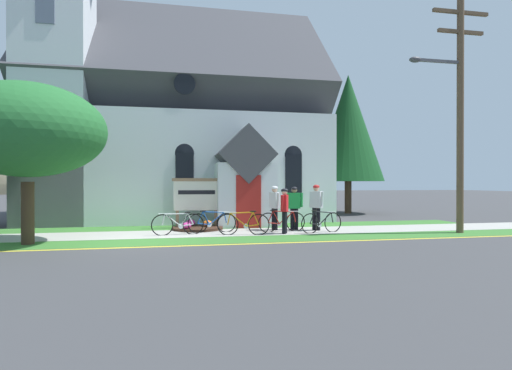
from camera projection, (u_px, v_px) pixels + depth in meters
The scene contains 21 objects.
ground at pixel (145, 228), 16.04m from camera, with size 140.00×140.00×0.00m, color #3D3D3F.
sidewalk_slab at pixel (186, 233), 14.15m from camera, with size 32.00×2.18×0.01m, color #A8A59E.
grass_verge at pixel (188, 241), 12.32m from camera, with size 32.00×1.54×0.01m, color #38722D.
church_lawn at pixel (185, 227), 16.09m from camera, with size 24.00×1.77×0.01m, color #38722D.
curb_paint_stripe at pixel (189, 246), 11.42m from camera, with size 28.00×0.16×0.01m, color yellow.
church_building at pixel (176, 130), 21.35m from camera, with size 14.17×11.57×12.60m.
church_sign at pixel (197, 196), 15.94m from camera, with size 1.93×0.19×1.98m.
flower_bed at pixel (197, 227), 15.38m from camera, with size 1.95×1.95×0.34m.
bicycle_white at pixel (282, 221), 14.66m from camera, with size 1.79×0.15×0.84m.
bicycle_red at pixel (321, 222), 14.37m from camera, with size 1.68×0.46×0.85m.
bicycle_orange at pixel (212, 222), 14.45m from camera, with size 1.76×0.15×0.83m.
bicycle_silver at pixel (243, 224), 13.79m from camera, with size 1.78×0.46×0.86m.
bicycle_green at pixel (178, 224), 13.79m from camera, with size 1.79×0.28×0.81m.
cyclist_in_blue_jersey at pixel (316, 203), 15.08m from camera, with size 0.43×0.70×1.72m.
cyclist_in_orange_jersey at pixel (285, 208), 14.08m from camera, with size 0.39×0.63×1.60m.
cyclist_in_white_jersey at pixel (294, 205), 15.27m from camera, with size 0.61×0.32×1.65m.
cyclist_in_red_jersey at pixel (275, 204), 15.15m from camera, with size 0.33×0.77×1.68m.
utility_pole at pixel (458, 101), 14.35m from camera, with size 3.12×0.28×8.51m.
roadside_conifer at pixel (348, 128), 23.50m from camera, with size 4.13×4.13×8.13m.
verge_sapling at pixel (27, 131), 11.67m from camera, with size 4.42×4.42×4.69m.
distant_hill at pixel (108, 192), 79.44m from camera, with size 94.75×36.13×22.49m, color #847A5B.
Camera 1 is at (1.21, -12.59, 1.80)m, focal length 28.14 mm.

